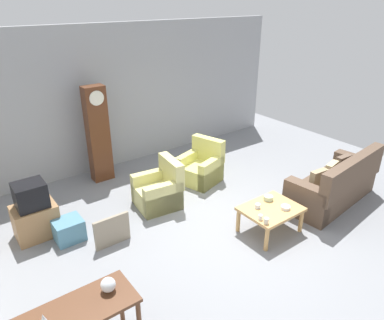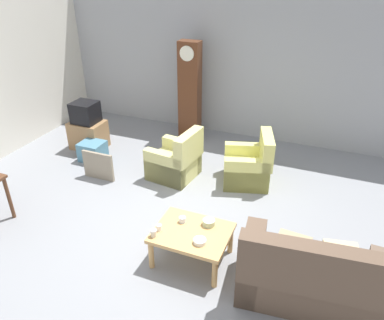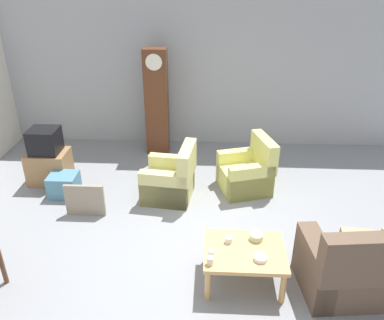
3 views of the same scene
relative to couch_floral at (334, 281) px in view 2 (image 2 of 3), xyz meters
name	(u,v)px [view 2 (image 2 of 3)]	position (x,y,z in m)	size (l,w,h in m)	color
ground_plane	(179,227)	(-2.16, 0.60, -0.36)	(10.40, 10.40, 0.00)	gray
garage_door_wall	(248,63)	(-2.16, 4.20, 1.24)	(8.40, 0.16, 3.20)	#9EA0A5
couch_floral	(334,281)	(0.00, 0.00, 0.00)	(2.18, 1.10, 1.04)	brown
armchair_olive_near	(176,162)	(-2.80, 1.92, -0.05)	(0.88, 0.85, 0.92)	#CCC67A
armchair_olive_far	(249,167)	(-1.54, 2.24, -0.05)	(0.98, 0.96, 0.92)	#D8D571
coffee_table_wood	(192,236)	(-1.74, 0.07, 0.04)	(0.96, 0.76, 0.47)	tan
grandfather_clock	(190,91)	(-3.22, 3.62, 0.69)	(0.44, 0.30, 2.07)	#562D19
tv_stand_cabinet	(89,135)	(-4.96, 2.32, -0.07)	(0.68, 0.52, 0.57)	#997047
tv_crt	(85,112)	(-4.96, 2.32, 0.43)	(0.48, 0.44, 0.42)	black
framed_picture_leaning	(98,166)	(-4.05, 1.34, -0.10)	(0.60, 0.05, 0.52)	gray
storage_box_blue	(93,151)	(-4.57, 1.90, -0.17)	(0.46, 0.41, 0.37)	teal
cup_white_porcelain	(159,227)	(-2.13, -0.06, 0.15)	(0.07, 0.07, 0.08)	white
cup_blue_rimmed	(182,220)	(-1.92, 0.20, 0.15)	(0.09, 0.09, 0.08)	silver
cup_cream_tall	(154,233)	(-2.14, -0.19, 0.16)	(0.08, 0.08, 0.10)	beige
bowl_white_stacked	(200,241)	(-1.57, -0.09, 0.14)	(0.16, 0.16, 0.05)	white
bowl_shallow_green	(209,222)	(-1.58, 0.28, 0.15)	(0.16, 0.16, 0.08)	#B2C69E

